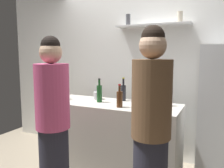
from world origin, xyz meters
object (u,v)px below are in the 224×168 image
Objects in this scene: wine_bottle_dark_glass at (124,92)px; person_brown_jacket at (151,131)px; baking_pan at (150,106)px; wine_bottle_green_glass at (99,93)px; wine_bottle_pale_glass at (168,97)px; utensil_holder at (98,95)px; wine_bottle_amber_glass at (120,99)px; water_bottle_plastic at (65,93)px; person_pink_top at (53,123)px.

person_brown_jacket is at bearing -56.15° from wine_bottle_dark_glass.
wine_bottle_green_glass is (-0.71, 0.07, 0.10)m from baking_pan.
wine_bottle_green_glass is 1.10× the size of wine_bottle_pale_glass.
baking_pan is at bearing -16.19° from utensil_holder.
wine_bottle_pale_glass is at bearing 56.01° from baking_pan.
baking_pan is at bearing -32.31° from wine_bottle_dark_glass.
person_brown_jacket is (1.03, -0.93, -0.09)m from utensil_holder.
person_brown_jacket is (0.91, -0.76, -0.15)m from wine_bottle_green_glass.
wine_bottle_amber_glass reaches higher than utensil_holder.
wine_bottle_green_glass is 0.34m from wine_bottle_dark_glass.
water_bottle_plastic is (-0.42, -0.19, 0.04)m from utensil_holder.
wine_bottle_green_glass is at bearing -55.80° from utensil_holder.
baking_pan is at bearing -38.27° from person_pink_top.
wine_bottle_dark_glass is at bearing 117.70° from person_brown_jacket.
baking_pan is 1.19× the size of wine_bottle_pale_glass.
wine_bottle_pale_glass is at bearing 32.43° from wine_bottle_amber_glass.
wine_bottle_pale_glass is 1.39m from person_pink_top.
wine_bottle_amber_glass is at bearing -9.13° from water_bottle_plastic.
wine_bottle_pale_glass is at bearing -36.09° from person_pink_top.
water_bottle_plastic is (-0.54, -0.02, -0.03)m from wine_bottle_green_glass.
wine_bottle_pale_glass is (0.50, 0.32, -0.00)m from wine_bottle_amber_glass.
person_brown_jacket is at bearing -39.87° from wine_bottle_green_glass.
baking_pan is at bearing -2.30° from water_bottle_plastic.
person_brown_jacket reaches higher than baking_pan.
wine_bottle_green_glass is at bearing 155.40° from wine_bottle_amber_glass.
wine_bottle_green_glass is at bearing -139.64° from wine_bottle_dark_glass.
utensil_holder is 0.79× the size of wine_bottle_amber_glass.
wine_bottle_dark_glass is 1.15× the size of wine_bottle_amber_glass.
baking_pan is 1.11m from person_pink_top.
utensil_holder is 0.22m from wine_bottle_green_glass.
wine_bottle_green_glass is 1.13× the size of wine_bottle_amber_glass.
person_brown_jacket is (0.20, -0.69, -0.06)m from baking_pan.
utensil_holder is 0.46m from water_bottle_plastic.
water_bottle_plastic reaches higher than baking_pan.
utensil_holder is 0.77× the size of wine_bottle_pale_glass.
wine_bottle_amber_glass is 0.16× the size of person_pink_top.
wine_bottle_dark_glass is 1.19m from person_brown_jacket.
wine_bottle_pale_glass reaches higher than baking_pan.
person_brown_jacket is at bearing -42.18° from utensil_holder.
wine_bottle_dark_glass is 0.83m from water_bottle_plastic.
person_brown_jacket is at bearing -27.11° from water_bottle_plastic.
wine_bottle_amber_glass is 0.97× the size of wine_bottle_pale_glass.
wine_bottle_dark_glass reaches higher than wine_bottle_pale_glass.
person_brown_jacket is (1.45, -0.74, -0.12)m from water_bottle_plastic.
person_brown_jacket reaches higher than wine_bottle_amber_glass.
person_brown_jacket is (0.98, 0.09, 0.03)m from person_pink_top.
wine_bottle_green_glass is at bearing 174.29° from baking_pan.
person_pink_top reaches higher than water_bottle_plastic.
wine_bottle_dark_glass is at bearing 105.33° from wine_bottle_amber_glass.
wine_bottle_green_glass is at bearing 2.26° from water_bottle_plastic.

